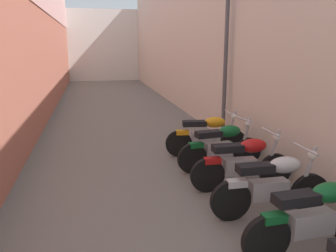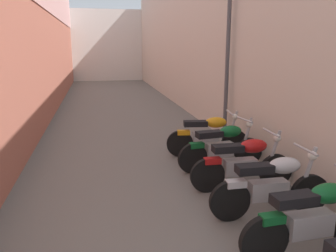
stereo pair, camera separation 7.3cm
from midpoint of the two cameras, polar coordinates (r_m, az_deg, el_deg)
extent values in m
plane|color=#66635E|center=(10.26, -7.26, -0.40)|extent=(41.25, 41.25, 0.00)
cube|color=#B76651|center=(12.07, -21.90, 16.29)|extent=(0.40, 25.25, 6.45)
cube|color=beige|center=(12.46, 3.99, 16.11)|extent=(0.40, 25.25, 6.04)
cube|color=silver|center=(25.56, -11.09, 13.29)|extent=(7.89, 2.00, 4.93)
cylinder|color=black|center=(4.16, 15.86, -18.10)|extent=(0.60, 0.11, 0.60)
cube|color=#9E9EA3|center=(4.40, 22.61, -15.00)|extent=(0.57, 0.23, 0.28)
ellipsoid|color=#0F5123|center=(4.38, 25.45, -10.17)|extent=(0.49, 0.28, 0.24)
cube|color=black|center=(4.12, 20.47, -11.51)|extent=(0.53, 0.24, 0.12)
cube|color=#0F5123|center=(4.07, 17.10, -14.72)|extent=(0.29, 0.15, 0.10)
cylinder|color=black|center=(5.50, 22.59, -10.51)|extent=(0.60, 0.09, 0.60)
cylinder|color=black|center=(4.94, 10.19, -12.41)|extent=(0.60, 0.09, 0.60)
cube|color=#9E9EA3|center=(5.12, 16.33, -10.33)|extent=(0.56, 0.21, 0.28)
ellipsoid|color=#B7B7BC|center=(5.10, 18.90, -6.28)|extent=(0.49, 0.27, 0.24)
cube|color=black|center=(4.90, 14.19, -7.02)|extent=(0.52, 0.23, 0.12)
cylinder|color=#9E9EA3|center=(5.34, 22.30, -7.17)|extent=(0.25, 0.07, 0.77)
cylinder|color=#9E9EA3|center=(5.19, 21.99, -3.64)|extent=(0.05, 0.58, 0.04)
sphere|color=silver|center=(5.29, 22.99, -4.57)|extent=(0.14, 0.14, 0.14)
cube|color=#B7B7BC|center=(4.87, 11.20, -9.53)|extent=(0.28, 0.15, 0.10)
cylinder|color=black|center=(6.26, 17.44, -7.18)|extent=(0.60, 0.10, 0.60)
cylinder|color=black|center=(5.78, 6.36, -8.33)|extent=(0.60, 0.10, 0.60)
cube|color=#9E9EA3|center=(5.93, 11.74, -6.73)|extent=(0.57, 0.22, 0.28)
ellipsoid|color=#AD1414|center=(5.91, 13.96, -3.25)|extent=(0.49, 0.27, 0.24)
cube|color=black|center=(5.74, 9.77, -3.75)|extent=(0.53, 0.24, 0.12)
cylinder|color=#9E9EA3|center=(6.11, 17.09, -4.17)|extent=(0.25, 0.07, 0.77)
cylinder|color=#9E9EA3|center=(5.99, 16.73, -1.03)|extent=(0.05, 0.58, 0.04)
sphere|color=silver|center=(6.07, 17.67, -1.88)|extent=(0.14, 0.14, 0.14)
cube|color=#AD1414|center=(5.72, 7.20, -5.84)|extent=(0.28, 0.15, 0.10)
cylinder|color=black|center=(7.15, 13.08, -4.30)|extent=(0.61, 0.15, 0.60)
cylinder|color=black|center=(6.59, 3.80, -5.50)|extent=(0.61, 0.15, 0.60)
cube|color=#9E9EA3|center=(6.79, 8.30, -3.98)|extent=(0.58, 0.26, 0.28)
ellipsoid|color=#0F5123|center=(6.80, 10.12, -0.87)|extent=(0.51, 0.31, 0.24)
cube|color=black|center=(6.60, 6.63, -1.38)|extent=(0.54, 0.28, 0.12)
cylinder|color=#9E9EA3|center=(7.02, 12.75, -1.64)|extent=(0.25, 0.09, 0.77)
cylinder|color=#9E9EA3|center=(6.90, 12.41, 1.11)|extent=(0.10, 0.58, 0.04)
sphere|color=silver|center=(6.99, 13.21, 0.38)|extent=(0.14, 0.14, 0.14)
cube|color=#0F5123|center=(6.54, 4.49, -3.27)|extent=(0.29, 0.17, 0.10)
cylinder|color=black|center=(7.77, 10.79, -2.76)|extent=(0.61, 0.17, 0.60)
cylinder|color=black|center=(7.54, 1.58, -3.02)|extent=(0.61, 0.17, 0.60)
cube|color=#9E9EA3|center=(7.59, 5.91, -2.04)|extent=(0.58, 0.28, 0.28)
ellipsoid|color=orange|center=(7.55, 7.69, 0.64)|extent=(0.51, 0.33, 0.24)
cube|color=black|center=(7.47, 4.23, 0.43)|extent=(0.55, 0.29, 0.12)
cylinder|color=#9E9EA3|center=(7.66, 10.40, -0.26)|extent=(0.25, 0.09, 0.77)
cylinder|color=#9E9EA3|center=(7.57, 10.00, 2.30)|extent=(0.12, 0.58, 0.04)
sphere|color=silver|center=(7.62, 10.84, 1.57)|extent=(0.14, 0.14, 0.14)
cube|color=orange|center=(7.48, 2.20, -1.10)|extent=(0.30, 0.18, 0.10)
cylinder|color=#47474C|center=(8.54, 9.64, 13.78)|extent=(0.10, 0.10, 5.03)
camera|label=1|loc=(0.04, -90.38, -0.09)|focal=35.79mm
camera|label=2|loc=(0.04, 89.62, 0.09)|focal=35.79mm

